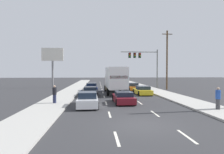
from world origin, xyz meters
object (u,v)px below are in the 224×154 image
Objects in this scene: utility_pole_mid at (167,59)px; pedestrian_mid_block at (218,98)px; car_white at (88,100)px; car_yellow at (143,91)px; roadside_billboard at (53,59)px; car_orange at (133,87)px; car_black at (90,92)px; car_maroon at (123,98)px; traffic_signal_mast at (141,58)px; pedestrian_near_corner at (55,94)px; box_truck at (115,79)px; car_blue at (91,88)px.

pedestrian_mid_block is (-2.64, -18.00, -4.29)m from utility_pole_mid.
car_white is 1.11× the size of car_yellow.
car_yellow is at bearing -40.46° from roadside_billboard.
car_orange is 16.87m from roadside_billboard.
car_black is 0.39× the size of utility_pole_mid.
car_black is 0.95× the size of car_maroon.
traffic_signal_mast is 21.56m from pedestrian_near_corner.
roadside_billboard is (-11.36, 19.48, 5.10)m from car_maroon.
roadside_billboard reaches higher than pedestrian_near_corner.
box_truck reaches higher than car_maroon.
car_orange is 0.60× the size of traffic_signal_mast.
car_maroon is 6.71m from pedestrian_near_corner.
car_maroon is (3.47, 1.54, -0.05)m from car_white.
traffic_signal_mast reaches higher than car_black.
box_truck is at bearing 36.48° from car_black.
car_orange is 0.56× the size of roadside_billboard.
roadside_billboard reaches higher than car_blue.
traffic_signal_mast is at bearing 63.14° from car_white.
car_orange is (3.51, 5.08, -1.57)m from box_truck.
car_orange is 6.60m from traffic_signal_mast.
utility_pole_mid is 18.69m from pedestrian_mid_block.
car_white is 0.52× the size of box_truck.
car_white is (0.05, -13.60, 0.01)m from car_blue.
box_truck reaches higher than car_yellow.
roadside_billboard is (-11.32, 11.35, 3.50)m from box_truck.
traffic_signal_mast is (9.28, 4.63, 5.09)m from car_blue.
traffic_signal_mast is (5.76, 16.70, 5.14)m from car_maroon.
utility_pole_mid is (3.87, -3.13, -0.37)m from traffic_signal_mast.
car_black is 4.57m from box_truck.
pedestrian_mid_block reaches higher than car_black.
pedestrian_mid_block is at bearing -60.77° from box_truck.
car_blue is 11.91m from roadside_billboard.
pedestrian_near_corner is at bearing -177.66° from car_maroon.
car_white is 23.01m from roadside_billboard.
roadside_billboard is at bearing 120.24° from car_maroon.
traffic_signal_mast is at bearing -9.25° from roadside_billboard.
car_maroon is at bearing -59.76° from roadside_billboard.
car_white is at bearing -109.53° from box_truck.
car_yellow is 2.41× the size of pedestrian_near_corner.
utility_pole_mid is 5.88× the size of pedestrian_mid_block.
pedestrian_mid_block is (10.46, -2.89, 0.42)m from car_white.
car_maroon is (3.49, -5.59, -0.01)m from car_black.
pedestrian_near_corner is (-6.65, -8.41, -1.15)m from box_truck.
roadside_billboard is at bearing 164.27° from utility_pole_mid.
roadside_billboard is at bearing 127.50° from pedestrian_mid_block.
box_truck reaches higher than car_blue.
car_black is at bearing 136.31° from pedestrian_mid_block.
pedestrian_near_corner is (-12.45, -16.97, -4.70)m from traffic_signal_mast.
car_white reaches higher than car_yellow.
pedestrian_near_corner is (4.67, -19.76, -4.65)m from roadside_billboard.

